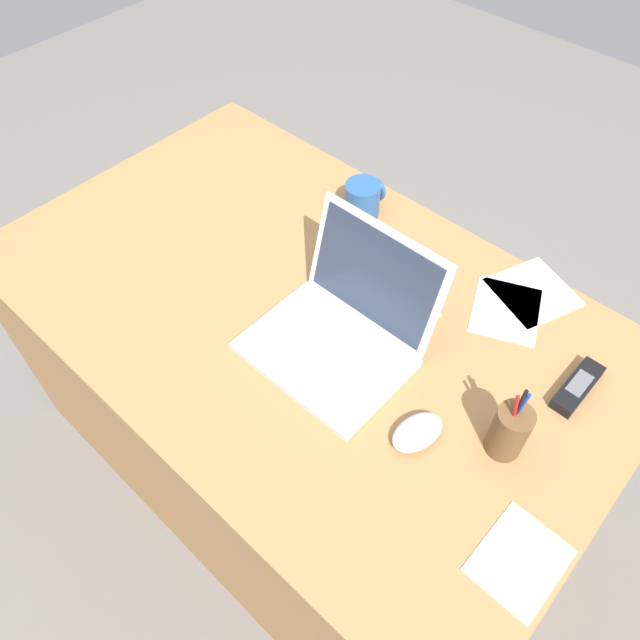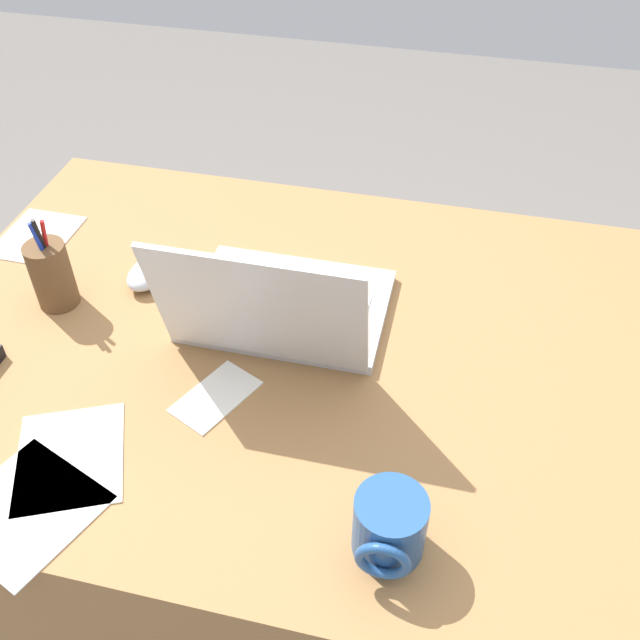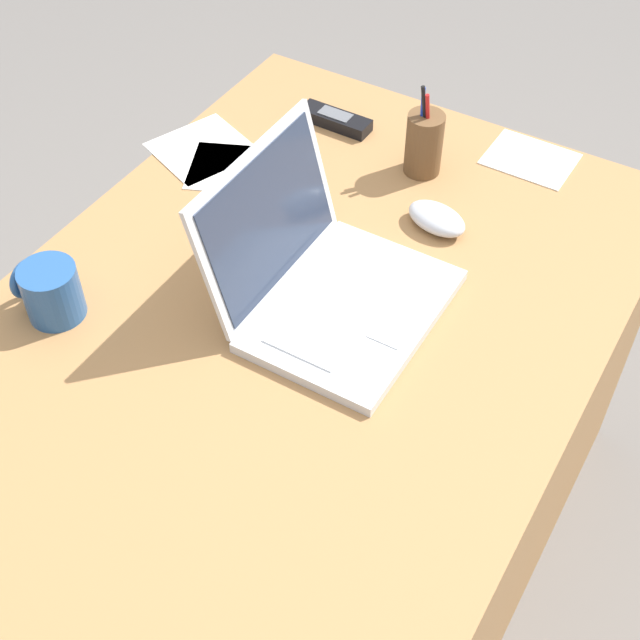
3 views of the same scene
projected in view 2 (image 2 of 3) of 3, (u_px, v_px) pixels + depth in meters
The scene contains 10 objects.
ground_plane at pixel (348, 583), 1.63m from camera, with size 6.00×6.00×0.00m, color slate.
desk at pixel (353, 489), 1.38m from camera, with size 1.44×0.89×0.73m, color #9E7042.
laptop at pixel (280, 307), 1.14m from camera, with size 0.32×0.30×0.24m.
computer_mouse at pixel (151, 271), 1.25m from camera, with size 0.07×0.11×0.04m, color silver.
coffee_mug_white at pixel (389, 528), 0.85m from camera, with size 0.09×0.10×0.09m.
pen_holder at pixel (52, 274), 1.18m from camera, with size 0.07×0.07×0.17m.
paper_note_near_laptop at pixel (25, 510), 0.92m from camera, with size 0.16×0.16×0.00m, color white.
paper_note_left at pixel (216, 397), 1.06m from camera, with size 0.07×0.13×0.00m, color white.
paper_note_right at pixel (70, 458), 0.98m from camera, with size 0.14×0.17×0.00m, color white.
paper_note_front at pixel (37, 236), 1.36m from camera, with size 0.12×0.16×0.00m, color white.
Camera 2 is at (-0.12, 0.79, 1.54)m, focal length 40.72 mm.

